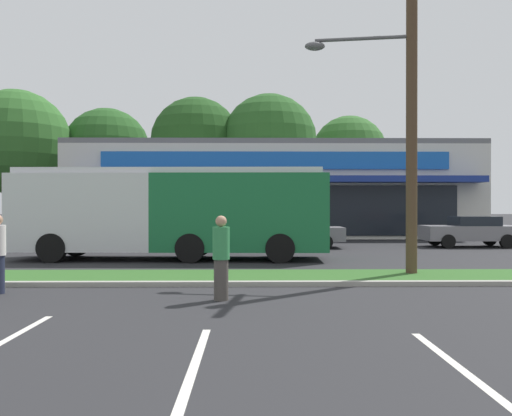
% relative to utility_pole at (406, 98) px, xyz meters
% --- Properties ---
extents(grass_median, '(56.00, 2.20, 0.12)m').
position_rel_utility_pole_xyz_m(grass_median, '(-2.85, -0.32, -4.80)').
color(grass_median, '#2D5B23').
rests_on(grass_median, ground_plane).
extents(curb_lip, '(56.00, 0.24, 0.12)m').
position_rel_utility_pole_xyz_m(curb_lip, '(-2.85, -1.54, -4.80)').
color(curb_lip, '#99968C').
rests_on(curb_lip, ground_plane).
extents(parking_stripe_1, '(0.12, 4.80, 0.01)m').
position_rel_utility_pole_xyz_m(parking_stripe_1, '(-4.89, -8.36, -4.85)').
color(parking_stripe_1, silver).
rests_on(parking_stripe_1, ground_plane).
extents(parking_stripe_2, '(0.12, 4.80, 0.01)m').
position_rel_utility_pole_xyz_m(parking_stripe_2, '(-1.71, -8.65, -4.85)').
color(parking_stripe_2, silver).
rests_on(parking_stripe_2, ground_plane).
extents(storefront_building, '(24.75, 13.26, 5.81)m').
position_rel_utility_pole_xyz_m(storefront_building, '(-2.75, 21.64, -1.95)').
color(storefront_building, beige).
rests_on(storefront_building, ground_plane).
extents(tree_far_left, '(8.38, 8.38, 11.18)m').
position_rel_utility_pole_xyz_m(tree_far_left, '(-22.84, 27.97, 2.12)').
color(tree_far_left, '#473323').
rests_on(tree_far_left, ground_plane).
extents(tree_left, '(7.43, 7.43, 10.32)m').
position_rel_utility_pole_xyz_m(tree_left, '(-16.55, 31.26, 1.74)').
color(tree_left, '#473323').
rests_on(tree_left, ground_plane).
extents(tree_mid_left, '(7.39, 7.39, 10.83)m').
position_rel_utility_pole_xyz_m(tree_mid_left, '(-8.64, 29.02, 2.27)').
color(tree_mid_left, '#473323').
rests_on(tree_mid_left, ground_plane).
extents(tree_mid, '(7.70, 7.70, 10.93)m').
position_rel_utility_pole_xyz_m(tree_mid, '(-2.65, 28.19, 2.22)').
color(tree_mid, '#473323').
rests_on(tree_mid, ground_plane).
extents(tree_mid_right, '(6.66, 6.66, 9.97)m').
position_rel_utility_pole_xyz_m(tree_mid_right, '(4.69, 32.76, 1.78)').
color(tree_mid_right, '#473323').
rests_on(tree_mid_right, ground_plane).
extents(utility_pole, '(3.11, 2.39, 9.04)m').
position_rel_utility_pole_xyz_m(utility_pole, '(0.00, 0.00, 0.00)').
color(utility_pole, '#4C3826').
rests_on(utility_pole, ground_plane).
extents(city_bus, '(11.18, 2.93, 3.25)m').
position_rel_utility_pole_xyz_m(city_bus, '(-7.04, 4.79, -3.09)').
color(city_bus, '#196638').
rests_on(city_bus, ground_plane).
extents(car_0, '(4.53, 1.92, 1.45)m').
position_rel_utility_pole_xyz_m(car_0, '(-7.92, 9.98, -4.10)').
color(car_0, '#9E998C').
rests_on(car_0, ground_plane).
extents(car_1, '(4.39, 1.88, 1.49)m').
position_rel_utility_pole_xyz_m(car_1, '(-14.10, 9.86, -4.10)').
color(car_1, '#515459').
rests_on(car_1, ground_plane).
extents(car_2, '(4.32, 1.93, 1.44)m').
position_rel_utility_pole_xyz_m(car_2, '(6.13, 10.31, -4.11)').
color(car_2, slate).
rests_on(car_2, ground_plane).
extents(car_5, '(4.78, 1.89, 1.44)m').
position_rel_utility_pole_xyz_m(car_5, '(-2.28, 9.91, -4.11)').
color(car_5, slate).
rests_on(car_5, ground_plane).
extents(pedestrian_by_pole, '(0.35, 0.35, 1.73)m').
position_rel_utility_pole_xyz_m(pedestrian_by_pole, '(-4.80, -3.41, -3.99)').
color(pedestrian_by_pole, '#47423D').
rests_on(pedestrian_by_pole, ground_plane).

